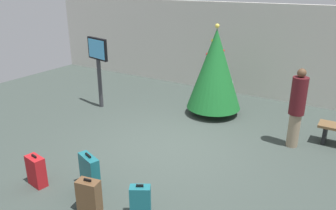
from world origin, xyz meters
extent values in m
plane|color=#38423D|center=(0.00, 0.00, 0.00)|extent=(16.00, 16.00, 0.00)
cube|color=beige|center=(0.00, 4.60, 1.47)|extent=(16.00, 0.20, 2.94)
cylinder|color=#4C3319|center=(-0.03, 2.39, 0.10)|extent=(0.12, 0.12, 0.20)
cone|color=#196628|center=(-0.03, 2.39, 1.30)|extent=(1.50, 1.50, 2.20)
sphere|color=#F2D84C|center=(-0.03, 2.39, 2.46)|extent=(0.12, 0.12, 0.12)
sphere|color=red|center=(0.13, 2.50, 1.80)|extent=(0.08, 0.08, 0.08)
sphere|color=red|center=(-0.25, 2.33, 1.70)|extent=(0.08, 0.08, 0.08)
sphere|color=yellow|center=(-0.14, 2.38, 2.07)|extent=(0.08, 0.08, 0.08)
sphere|color=silver|center=(0.39, 2.61, 0.93)|extent=(0.08, 0.08, 0.08)
cylinder|color=#333338|center=(-3.12, 1.13, 0.72)|extent=(0.12, 0.12, 1.44)
cube|color=black|center=(-3.12, 1.13, 1.75)|extent=(0.84, 0.27, 0.62)
cube|color=#4CB2F2|center=(-3.12, 1.08, 1.75)|extent=(0.74, 0.18, 0.53)
cube|color=black|center=(2.95, 2.10, 0.21)|extent=(0.08, 0.35, 0.42)
cylinder|color=gray|center=(2.35, 1.51, 0.39)|extent=(0.26, 0.26, 0.79)
cylinder|color=#4C1419|center=(2.35, 1.51, 1.21)|extent=(0.35, 0.35, 0.84)
sphere|color=brown|center=(2.35, 1.51, 1.73)|extent=(0.19, 0.19, 0.19)
cube|color=#19606B|center=(-0.37, -2.17, 0.33)|extent=(0.52, 0.32, 0.67)
cube|color=black|center=(-0.37, -2.17, 0.69)|extent=(0.17, 0.08, 0.04)
cube|color=brown|center=(0.07, -2.64, 0.29)|extent=(0.40, 0.28, 0.57)
cube|color=black|center=(0.07, -2.64, 0.59)|extent=(0.13, 0.05, 0.04)
cube|color=#B2191E|center=(-1.30, -2.59, 0.29)|extent=(0.41, 0.26, 0.58)
cube|color=black|center=(-1.30, -2.59, 0.60)|extent=(0.14, 0.05, 0.04)
cube|color=#19606B|center=(0.85, -2.31, 0.28)|extent=(0.37, 0.32, 0.56)
cube|color=black|center=(0.85, -2.31, 0.58)|extent=(0.11, 0.08, 0.04)
camera|label=1|loc=(3.56, -5.83, 3.57)|focal=35.73mm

